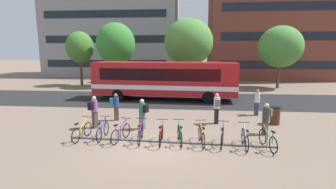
{
  "coord_description": "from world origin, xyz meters",
  "views": [
    {
      "loc": [
        1.44,
        -10.29,
        4.14
      ],
      "look_at": [
        0.06,
        4.98,
        1.44
      ],
      "focal_mm": 26.59,
      "sensor_mm": 36.0,
      "label": 1
    }
  ],
  "objects": [
    {
      "name": "parked_bicycle_green_5",
      "position": [
        1.0,
        0.46,
        0.38
      ],
      "size": [
        0.52,
        1.71,
        0.99
      ],
      "rotation": [
        0.0,
        0.0,
        1.72
      ],
      "color": "black",
      "rests_on": "ground"
    },
    {
      "name": "building_right_wing",
      "position": [
        13.39,
        30.13,
        11.37
      ],
      "size": [
        18.03,
        11.05,
        22.75
      ],
      "color": "brown",
      "rests_on": "ground"
    },
    {
      "name": "parked_bicycle_red_4",
      "position": [
        0.16,
        0.39,
        0.38
      ],
      "size": [
        0.52,
        1.72,
        0.99
      ],
      "rotation": [
        0.0,
        0.0,
        1.59
      ],
      "color": "black",
      "rests_on": "ground"
    },
    {
      "name": "bus_lane_asphalt",
      "position": [
        0.0,
        10.61,
        0.0
      ],
      "size": [
        80.0,
        7.2,
        0.01
      ],
      "primitive_type": "cube",
      "color": "#232326",
      "rests_on": "ground"
    },
    {
      "name": "street_tree_1",
      "position": [
        -7.15,
        18.11,
        4.93
      ],
      "size": [
        4.41,
        4.41,
        7.33
      ],
      "color": "brown",
      "rests_on": "ground"
    },
    {
      "name": "city_bus",
      "position": [
        -0.71,
        10.61,
        1.78
      ],
      "size": [
        12.15,
        3.24,
        3.2
      ],
      "rotation": [
        0.0,
        0.0,
        -0.06
      ],
      "color": "red",
      "rests_on": "ground"
    },
    {
      "name": "ground",
      "position": [
        0.0,
        0.0,
        0.0
      ],
      "size": [
        200.0,
        200.0,
        0.0
      ],
      "primitive_type": "plane",
      "color": "#7A6656"
    },
    {
      "name": "bike_rack",
      "position": [
        0.57,
        0.45,
        0.09
      ],
      "size": [
        9.35,
        0.48,
        0.7
      ],
      "rotation": [
        0.0,
        0.0,
        -0.04
      ],
      "color": "#47474C",
      "rests_on": "ground"
    },
    {
      "name": "trash_bin",
      "position": [
        6.28,
        3.9,
        0.52
      ],
      "size": [
        0.55,
        0.55,
        1.03
      ],
      "color": "#4C2819",
      "rests_on": "ground"
    },
    {
      "name": "parked_bicycle_orange_6",
      "position": [
        1.98,
        0.43,
        0.38
      ],
      "size": [
        0.52,
        1.72,
        0.99
      ],
      "rotation": [
        0.0,
        0.0,
        1.69
      ],
      "color": "black",
      "rests_on": "ground"
    },
    {
      "name": "commuter_black_pack_3",
      "position": [
        -1.06,
        2.36,
        0.94
      ],
      "size": [
        0.6,
        0.51,
        1.63
      ],
      "rotation": [
        0.0,
        0.0,
        2.67
      ],
      "color": "#565660",
      "rests_on": "ground"
    },
    {
      "name": "commuter_olive_pack_2",
      "position": [
        5.22,
        2.04,
        0.92
      ],
      "size": [
        0.6,
        0.57,
        1.6
      ],
      "rotation": [
        0.0,
        0.0,
        3.84
      ],
      "color": "#47382D",
      "rests_on": "ground"
    },
    {
      "name": "commuter_teal_pack_4",
      "position": [
        -3.01,
        3.88,
        0.95
      ],
      "size": [
        0.6,
        0.49,
        1.64
      ],
      "rotation": [
        0.0,
        0.0,
        0.42
      ],
      "color": "#47382D",
      "rests_on": "ground"
    },
    {
      "name": "commuter_olive_pack_5",
      "position": [
        5.73,
        5.89,
        0.98
      ],
      "size": [
        0.35,
        0.53,
        1.71
      ],
      "rotation": [
        0.0,
        0.0,
        4.76
      ],
      "color": "#2D3851",
      "rests_on": "ground"
    },
    {
      "name": "parked_bicycle_green_9",
      "position": [
        4.77,
        0.17,
        0.38
      ],
      "size": [
        0.52,
        1.71,
        0.99
      ],
      "rotation": [
        0.0,
        0.0,
        1.73
      ],
      "color": "black",
      "rests_on": "ground"
    },
    {
      "name": "parked_bicycle_yellow_0",
      "position": [
        -3.61,
        0.52,
        0.38
      ],
      "size": [
        0.52,
        1.72,
        0.99
      ],
      "rotation": [
        0.0,
        0.0,
        1.45
      ],
      "color": "black",
      "rests_on": "ground"
    },
    {
      "name": "street_tree_3",
      "position": [
        -11.73,
        18.7,
        4.53
      ],
      "size": [
        3.25,
        3.25,
        6.42
      ],
      "color": "brown",
      "rests_on": "ground"
    },
    {
      "name": "commuter_grey_pack_1",
      "position": [
        2.96,
        3.72,
        1.02
      ],
      "size": [
        0.37,
        0.55,
        1.77
      ],
      "rotation": [
        0.0,
        0.0,
        1.67
      ],
      "color": "black",
      "rests_on": "ground"
    },
    {
      "name": "parked_bicycle_purple_2",
      "position": [
        -1.73,
        0.48,
        0.38
      ],
      "size": [
        0.62,
        1.68,
        0.99
      ],
      "rotation": [
        0.0,
        0.0,
        1.31
      ],
      "color": "black",
      "rests_on": "ground"
    },
    {
      "name": "parked_bicycle_silver_8",
      "position": [
        3.83,
        0.22,
        0.38
      ],
      "size": [
        0.52,
        1.72,
        0.99
      ],
      "rotation": [
        0.0,
        0.0,
        1.53
      ],
      "color": "black",
      "rests_on": "ground"
    },
    {
      "name": "parked_bicycle_purple_3",
      "position": [
        -0.8,
        0.46,
        0.38
      ],
      "size": [
        0.52,
        1.72,
        0.99
      ],
      "rotation": [
        0.0,
        0.0,
        1.64
      ],
      "color": "black",
      "rests_on": "ground"
    },
    {
      "name": "commuter_black_pack_0",
      "position": [
        -3.7,
        2.3,
        1.02
      ],
      "size": [
        0.5,
        0.6,
        1.76
      ],
      "rotation": [
        0.0,
        0.0,
        1.15
      ],
      "color": "#47382D",
      "rests_on": "ground"
    },
    {
      "name": "street_tree_0",
      "position": [
        11.21,
        18.4,
        4.58
      ],
      "size": [
        4.7,
        4.7,
        6.85
      ],
      "color": "brown",
      "rests_on": "ground"
    },
    {
      "name": "building_left_wing",
      "position": [
        -11.59,
        32.61,
        7.36
      ],
      "size": [
        21.34,
        10.86,
        14.71
      ],
      "color": "gray",
      "rests_on": "ground"
    },
    {
      "name": "parked_bicycle_purple_7",
      "position": [
        2.88,
        0.36,
        0.38
      ],
      "size": [
        0.52,
        1.7,
        0.99
      ],
      "rotation": [
        0.0,
        0.0,
        1.39
      ],
      "color": "black",
      "rests_on": "ground"
    },
    {
      "name": "parked_bicycle_blue_1",
      "position": [
        -2.67,
        0.7,
        0.38
      ],
      "size": [
        0.52,
        1.72,
        0.99
      ],
      "rotation": [
        0.0,
        0.0,
        1.59
      ],
      "color": "black",
      "rests_on": "ground"
    },
    {
      "name": "street_tree_2",
      "position": [
        1.18,
        16.9,
        5.05
      ],
      "size": [
        5.19,
        5.19,
        7.54
      ],
      "color": "brown",
      "rests_on": "ground"
    }
  ]
}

